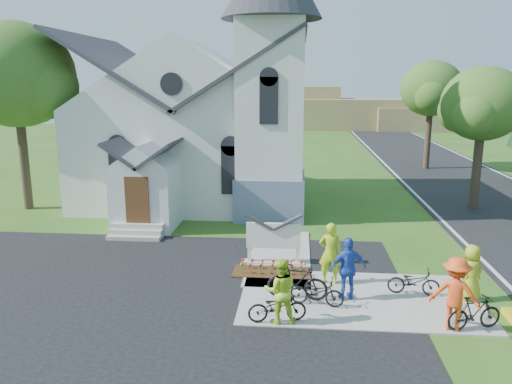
# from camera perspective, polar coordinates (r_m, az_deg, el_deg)

# --- Properties ---
(ground) EXTENTS (120.00, 120.00, 0.00)m
(ground) POSITION_cam_1_polar(r_m,az_deg,el_deg) (14.86, 6.04, -12.67)
(ground) COLOR #325418
(ground) RESTS_ON ground
(parking_lot) EXTENTS (20.00, 16.00, 0.02)m
(parking_lot) POSITION_cam_1_polar(r_m,az_deg,el_deg) (14.66, -23.28, -14.01)
(parking_lot) COLOR black
(parking_lot) RESTS_ON ground
(road) EXTENTS (8.00, 90.00, 0.02)m
(road) POSITION_cam_1_polar(r_m,az_deg,el_deg) (30.92, 24.46, -0.37)
(road) COLOR black
(road) RESTS_ON ground
(sidewalk) EXTENTS (7.00, 4.00, 0.05)m
(sidewalk) POSITION_cam_1_polar(r_m,az_deg,el_deg) (15.41, 11.72, -11.82)
(sidewalk) COLOR gray
(sidewalk) RESTS_ON ground
(church) EXTENTS (12.35, 12.00, 13.00)m
(church) POSITION_cam_1_polar(r_m,az_deg,el_deg) (26.45, -6.25, 10.15)
(church) COLOR silver
(church) RESTS_ON ground
(church_sign) EXTENTS (2.20, 0.40, 1.70)m
(church_sign) POSITION_cam_1_polar(r_m,az_deg,el_deg) (17.48, 2.01, -5.06)
(church_sign) COLOR gray
(church_sign) RESTS_ON ground
(flower_bed) EXTENTS (2.60, 1.10, 0.07)m
(flower_bed) POSITION_cam_1_polar(r_m,az_deg,el_deg) (16.97, 1.82, -9.17)
(flower_bed) COLOR #3B2510
(flower_bed) RESTS_ON ground
(tree_lot_corner) EXTENTS (5.60, 5.60, 9.15)m
(tree_lot_corner) POSITION_cam_1_polar(r_m,az_deg,el_deg) (27.13, -25.78, 11.94)
(tree_lot_corner) COLOR #34261C
(tree_lot_corner) RESTS_ON ground
(tree_road_near) EXTENTS (4.00, 4.00, 7.05)m
(tree_road_near) POSITION_cam_1_polar(r_m,az_deg,el_deg) (26.96, 24.51, 9.08)
(tree_road_near) COLOR #34261C
(tree_road_near) RESTS_ON ground
(tree_road_mid) EXTENTS (4.40, 4.40, 7.80)m
(tree_road_mid) POSITION_cam_1_polar(r_m,az_deg,el_deg) (38.60, 19.42, 11.05)
(tree_road_mid) COLOR #34261C
(tree_road_mid) RESTS_ON ground
(distant_hills) EXTENTS (61.00, 10.00, 5.60)m
(distant_hills) POSITION_cam_1_polar(r_m,az_deg,el_deg) (70.00, 8.16, 9.01)
(distant_hills) COLOR olive
(distant_hills) RESTS_ON ground
(cyclist_0) EXTENTS (0.77, 0.55, 1.98)m
(cyclist_0) POSITION_cam_1_polar(r_m,az_deg,el_deg) (15.95, 8.48, -6.91)
(cyclist_0) COLOR #97C116
(cyclist_0) RESTS_ON sidewalk
(bike_0) EXTENTS (1.65, 0.87, 0.82)m
(bike_0) POSITION_cam_1_polar(r_m,az_deg,el_deg) (13.58, 2.44, -12.98)
(bike_0) COLOR black
(bike_0) RESTS_ON sidewalk
(cyclist_1) EXTENTS (0.93, 0.76, 1.77)m
(cyclist_1) POSITION_cam_1_polar(r_m,az_deg,el_deg) (13.38, 2.81, -11.16)
(cyclist_1) COLOR #B8E62B
(cyclist_1) RESTS_ON sidewalk
(bike_1) EXTENTS (1.84, 0.72, 1.08)m
(bike_1) POSITION_cam_1_polar(r_m,az_deg,el_deg) (14.84, 4.72, -10.19)
(bike_1) COLOR black
(bike_1) RESTS_ON sidewalk
(cyclist_2) EXTENTS (1.18, 0.73, 1.88)m
(cyclist_2) POSITION_cam_1_polar(r_m,az_deg,el_deg) (14.90, 10.48, -8.61)
(cyclist_2) COLOR blue
(cyclist_2) RESTS_ON sidewalk
(bike_2) EXTENTS (1.62, 0.80, 0.82)m
(bike_2) POSITION_cam_1_polar(r_m,az_deg,el_deg) (14.56, 6.94, -11.26)
(bike_2) COLOR black
(bike_2) RESTS_ON sidewalk
(cyclist_3) EXTENTS (1.42, 1.09, 1.94)m
(cyclist_3) POSITION_cam_1_polar(r_m,az_deg,el_deg) (13.93, 21.82, -10.72)
(cyclist_3) COLOR #FE4E1C
(cyclist_3) RESTS_ON sidewalk
(bike_3) EXTENTS (1.58, 0.85, 0.91)m
(bike_3) POSITION_cam_1_polar(r_m,az_deg,el_deg) (14.30, 23.70, -12.54)
(bike_3) COLOR black
(bike_3) RESTS_ON sidewalk
(cyclist_4) EXTENTS (0.95, 0.80, 1.66)m
(cyclist_4) POSITION_cam_1_polar(r_m,az_deg,el_deg) (15.96, 23.39, -8.42)
(cyclist_4) COLOR #A0AE20
(cyclist_4) RESTS_ON sidewalk
(bike_4) EXTENTS (1.57, 0.70, 0.80)m
(bike_4) POSITION_cam_1_polar(r_m,az_deg,el_deg) (15.87, 17.57, -9.75)
(bike_4) COLOR black
(bike_4) RESTS_ON sidewalk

